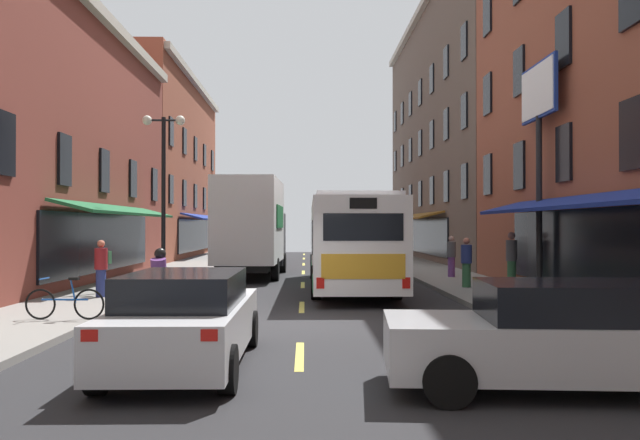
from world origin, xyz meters
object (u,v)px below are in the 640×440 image
at_px(box_truck, 252,228).
at_px(bicycle_near, 65,303).
at_px(pedestrian_far, 512,259).
at_px(motorcycle_rider, 160,291).
at_px(sedan_near, 572,336).
at_px(pedestrian_near, 101,267).
at_px(street_lamp_twin, 164,192).
at_px(transit_bus, 349,241).
at_px(sedan_far, 260,253).
at_px(pedestrian_mid, 451,256).
at_px(pedestrian_rear, 466,262).
at_px(sedan_mid, 186,319).
at_px(billboard_sign, 539,119).

relative_size(box_truck, bicycle_near, 4.69).
bearing_deg(pedestrian_far, motorcycle_rider, -171.06).
bearing_deg(sedan_near, pedestrian_near, 132.05).
distance_m(box_truck, street_lamp_twin, 6.26).
bearing_deg(street_lamp_twin, pedestrian_near, -108.56).
relative_size(transit_bus, sedan_far, 2.85).
height_order(motorcycle_rider, pedestrian_mid, pedestrian_mid).
xyz_separation_m(pedestrian_far, pedestrian_rear, (-1.37, 0.40, -0.11)).
bearing_deg(bicycle_near, street_lamp_twin, 86.73).
relative_size(sedan_near, pedestrian_mid, 2.98).
bearing_deg(pedestrian_near, pedestrian_mid, -130.11).
distance_m(sedan_mid, pedestrian_rear, 13.45).
distance_m(motorcycle_rider, pedestrian_far, 11.78).
xyz_separation_m(motorcycle_rider, pedestrian_mid, (9.04, 11.08, 0.26)).
relative_size(pedestrian_far, pedestrian_rear, 1.12).
bearing_deg(box_truck, street_lamp_twin, -114.01).
height_order(transit_bus, motorcycle_rider, transit_bus).
relative_size(billboard_sign, pedestrian_rear, 4.23).
bearing_deg(pedestrian_near, pedestrian_far, -150.96).
relative_size(box_truck, pedestrian_rear, 4.94).
xyz_separation_m(transit_bus, box_truck, (-3.73, 4.76, 0.45)).
bearing_deg(sedan_near, sedan_mid, 163.35).
height_order(transit_bus, sedan_near, transit_bus).
height_order(sedan_near, sedan_mid, sedan_mid).
relative_size(transit_bus, bicycle_near, 7.04).
relative_size(sedan_mid, pedestrian_mid, 2.90).
relative_size(sedan_mid, pedestrian_far, 2.59).
height_order(transit_bus, box_truck, box_truck).
bearing_deg(pedestrian_near, box_truck, -93.69).
height_order(billboard_sign, motorcycle_rider, billboard_sign).
xyz_separation_m(sedan_far, street_lamp_twin, (-2.23, -14.10, 2.61)).
bearing_deg(billboard_sign, sedan_near, -107.89).
relative_size(pedestrian_rear, street_lamp_twin, 0.29).
height_order(pedestrian_near, pedestrian_far, pedestrian_far).
relative_size(billboard_sign, sedan_far, 1.63).
distance_m(transit_bus, box_truck, 6.06).
xyz_separation_m(motorcycle_rider, pedestrian_far, (9.93, 6.33, 0.37)).
xyz_separation_m(box_truck, sedan_near, (5.68, -19.02, -1.35)).
relative_size(transit_bus, pedestrian_mid, 7.43).
relative_size(pedestrian_near, pedestrian_far, 0.89).
height_order(pedestrian_far, street_lamp_twin, street_lamp_twin).
distance_m(sedan_mid, bicycle_near, 5.36).
xyz_separation_m(pedestrian_mid, pedestrian_rear, (-0.49, -4.36, 0.00)).
xyz_separation_m(box_truck, motorcycle_rider, (-1.02, -12.76, -1.36)).
bearing_deg(billboard_sign, pedestrian_mid, 100.11).
height_order(transit_bus, pedestrian_near, transit_bus).
relative_size(billboard_sign, sedan_near, 1.42).
bearing_deg(pedestrian_far, pedestrian_near, 167.06).
bearing_deg(pedestrian_far, pedestrian_rear, 140.31).
distance_m(billboard_sign, bicycle_near, 14.01).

